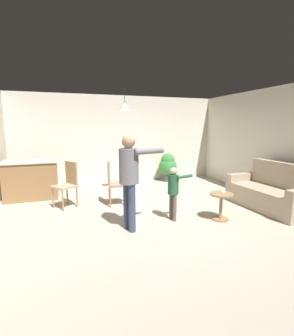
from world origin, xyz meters
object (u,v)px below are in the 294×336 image
dining_chair_by_counter (67,183)px  dining_chair_near_wall (114,181)px  side_table_by_couch (221,203)px  person_adult (130,172)px  person_child (174,188)px  kitchen_counter (31,180)px  spare_remote_on_table (223,192)px  couch_floral (271,193)px  potted_plant_corner (168,166)px

dining_chair_by_counter → dining_chair_near_wall: size_ratio=1.00×
side_table_by_couch → person_adult: 1.89m
side_table_by_couch → person_child: person_child is taller
kitchen_counter → dining_chair_near_wall: bearing=-30.9°
person_child → dining_chair_near_wall: size_ratio=1.02×
side_table_by_couch → person_child: bearing=161.8°
person_adult → dining_chair_near_wall: 1.51m
dining_chair_near_wall → spare_remote_on_table: size_ratio=7.69×
spare_remote_on_table → couch_floral: bearing=9.6°
couch_floral → side_table_by_couch: 1.47m
dining_chair_by_counter → person_child: bearing=-162.1°
couch_floral → dining_chair_near_wall: 3.45m
person_child → spare_remote_on_table: person_child is taller
person_adult → dining_chair_by_counter: 1.97m
dining_chair_by_counter → dining_chair_near_wall: bearing=-135.6°
side_table_by_couch → person_adult: person_adult is taller
person_adult → person_child: 0.99m
kitchen_counter → person_child: person_child is taller
kitchen_counter → dining_chair_by_counter: dining_chair_by_counter is taller
side_table_by_couch → dining_chair_by_counter: bearing=147.7°
dining_chair_near_wall → person_adult: bearing=6.7°
person_adult → spare_remote_on_table: bearing=70.7°
dining_chair_near_wall → side_table_by_couch: bearing=55.5°
dining_chair_near_wall → spare_remote_on_table: dining_chair_near_wall is taller
spare_remote_on_table → person_child: bearing=163.5°
person_adult → person_child: bearing=84.7°
couch_floral → spare_remote_on_table: couch_floral is taller
dining_chair_by_counter → dining_chair_near_wall: 1.02m
person_child → potted_plant_corner: (1.23, 3.14, -0.14)m
person_child → dining_chair_near_wall: (-0.89, 1.26, -0.09)m
kitchen_counter → side_table_by_couch: 4.45m
dining_chair_near_wall → potted_plant_corner: size_ratio=1.11×
side_table_by_couch → person_child: (-0.86, 0.28, 0.31)m
side_table_by_couch → person_adult: (-1.75, 0.11, 0.69)m
person_child → spare_remote_on_table: size_ratio=7.84×
kitchen_counter → person_child: 3.61m
spare_remote_on_table → potted_plant_corner: bearing=84.5°
person_child → dining_chair_by_counter: (-1.89, 1.46, -0.09)m
couch_floral → kitchen_counter: size_ratio=1.46×
couch_floral → person_adult: person_adult is taller
dining_chair_by_counter → spare_remote_on_table: (2.80, -1.73, -0.01)m
couch_floral → person_child: size_ratio=1.80×
person_child → person_adult: bearing=-91.5°
dining_chair_by_counter → spare_remote_on_table: dining_chair_by_counter is taller
kitchen_counter → potted_plant_corner: size_ratio=1.39×
potted_plant_corner → person_adult: bearing=-122.7°
spare_remote_on_table → kitchen_counter: bearing=144.1°
couch_floral → side_table_by_couch: couch_floral is taller
spare_remote_on_table → side_table_by_couch: bearing=-162.3°
kitchen_counter → dining_chair_by_counter: (0.83, -0.90, 0.07)m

